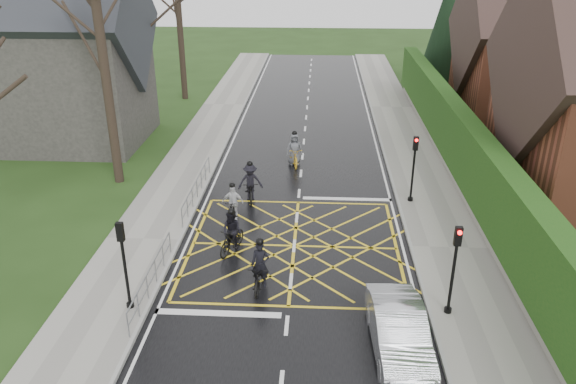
# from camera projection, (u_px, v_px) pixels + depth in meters

# --- Properties ---
(ground) EXTENTS (120.00, 120.00, 0.00)m
(ground) POSITION_uv_depth(u_px,v_px,m) (294.00, 246.00, 22.05)
(ground) COLOR #1C3311
(ground) RESTS_ON ground
(road) EXTENTS (9.00, 80.00, 0.01)m
(road) POSITION_uv_depth(u_px,v_px,m) (294.00, 246.00, 22.04)
(road) COLOR black
(road) RESTS_ON ground
(sidewalk_right) EXTENTS (3.00, 80.00, 0.15)m
(sidewalk_right) POSITION_uv_depth(u_px,v_px,m) (449.00, 249.00, 21.71)
(sidewalk_right) COLOR gray
(sidewalk_right) RESTS_ON ground
(sidewalk_left) EXTENTS (3.00, 80.00, 0.15)m
(sidewalk_left) POSITION_uv_depth(u_px,v_px,m) (144.00, 240.00, 22.32)
(sidewalk_left) COLOR gray
(sidewalk_left) RESTS_ON ground
(stone_wall) EXTENTS (0.50, 38.00, 0.70)m
(stone_wall) POSITION_uv_depth(u_px,v_px,m) (461.00, 182.00, 26.97)
(stone_wall) COLOR slate
(stone_wall) RESTS_ON ground
(hedge) EXTENTS (0.90, 38.00, 2.80)m
(hedge) POSITION_uv_depth(u_px,v_px,m) (465.00, 148.00, 26.25)
(hedge) COLOR #123B10
(hedge) RESTS_ON stone_wall
(house_far) EXTENTS (9.80, 8.80, 10.30)m
(house_far) POSITION_uv_depth(u_px,v_px,m) (538.00, 53.00, 35.88)
(house_far) COLOR brown
(house_far) RESTS_ON ground
(conifer) EXTENTS (4.60, 4.60, 10.00)m
(conifer) POSITION_uv_depth(u_px,v_px,m) (450.00, 25.00, 43.11)
(conifer) COLOR black
(conifer) RESTS_ON ground
(church) EXTENTS (8.80, 7.80, 11.00)m
(church) POSITION_uv_depth(u_px,v_px,m) (65.00, 57.00, 31.64)
(church) COLOR #2D2B28
(church) RESTS_ON ground
(tree_near) EXTENTS (9.24, 9.24, 11.44)m
(tree_near) POSITION_uv_depth(u_px,v_px,m) (98.00, 16.00, 24.72)
(tree_near) COLOR black
(tree_near) RESTS_ON ground
(railing_south) EXTENTS (0.05, 5.04, 1.03)m
(railing_south) POSITION_uv_depth(u_px,v_px,m) (151.00, 274.00, 18.78)
(railing_south) COLOR slate
(railing_south) RESTS_ON ground
(railing_north) EXTENTS (0.05, 6.04, 1.03)m
(railing_north) POSITION_uv_depth(u_px,v_px,m) (197.00, 185.00, 25.60)
(railing_north) COLOR slate
(railing_north) RESTS_ON ground
(traffic_light_ne) EXTENTS (0.24, 0.31, 3.21)m
(traffic_light_ne) POSITION_uv_depth(u_px,v_px,m) (413.00, 170.00, 24.92)
(traffic_light_ne) COLOR black
(traffic_light_ne) RESTS_ON ground
(traffic_light_se) EXTENTS (0.24, 0.31, 3.21)m
(traffic_light_se) POSITION_uv_depth(u_px,v_px,m) (453.00, 272.00, 17.27)
(traffic_light_se) COLOR black
(traffic_light_se) RESTS_ON ground
(traffic_light_sw) EXTENTS (0.24, 0.31, 3.21)m
(traffic_light_sw) POSITION_uv_depth(u_px,v_px,m) (125.00, 267.00, 17.53)
(traffic_light_sw) COLOR black
(traffic_light_sw) RESTS_ON ground
(cyclist_rear) EXTENTS (0.77, 1.96, 1.87)m
(cyclist_rear) POSITION_uv_depth(u_px,v_px,m) (260.00, 272.00, 19.23)
(cyclist_rear) COLOR black
(cyclist_rear) RESTS_ON ground
(cyclist_back) EXTENTS (1.12, 1.86, 1.80)m
(cyclist_back) POSITION_uv_depth(u_px,v_px,m) (232.00, 236.00, 21.41)
(cyclist_back) COLOR black
(cyclist_back) RESTS_ON ground
(cyclist_mid) EXTENTS (1.22, 2.04, 1.90)m
(cyclist_mid) POSITION_uv_depth(u_px,v_px,m) (250.00, 186.00, 25.70)
(cyclist_mid) COLOR black
(cyclist_mid) RESTS_ON ground
(cyclist_front) EXTENTS (0.93, 1.73, 1.72)m
(cyclist_front) POSITION_uv_depth(u_px,v_px,m) (233.00, 207.00, 23.84)
(cyclist_front) COLOR black
(cyclist_front) RESTS_ON ground
(cyclist_lead) EXTENTS (1.02, 2.02, 1.88)m
(cyclist_lead) POSITION_uv_depth(u_px,v_px,m) (294.00, 153.00, 29.76)
(cyclist_lead) COLOR #B98916
(cyclist_lead) RESTS_ON ground
(car) EXTENTS (1.69, 4.29, 1.39)m
(car) POSITION_uv_depth(u_px,v_px,m) (399.00, 332.00, 16.12)
(car) COLOR silver
(car) RESTS_ON ground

